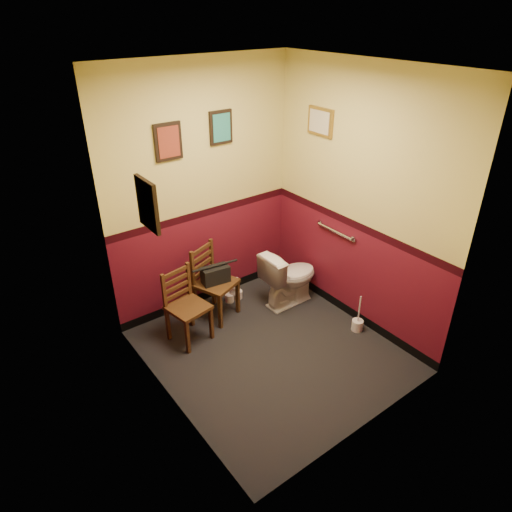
{
  "coord_description": "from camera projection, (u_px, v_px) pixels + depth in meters",
  "views": [
    {
      "loc": [
        -2.27,
        -2.78,
        3.11
      ],
      "look_at": [
        0.0,
        0.25,
        1.0
      ],
      "focal_mm": 32.0,
      "sensor_mm": 36.0,
      "label": 1
    }
  ],
  "objects": [
    {
      "name": "wall_front",
      "position": [
        381.0,
        294.0,
        3.15
      ],
      "size": [
        2.2,
        0.0,
        2.7
      ],
      "primitive_type": "cube",
      "rotation": [
        -1.57,
        0.0,
        0.0
      ],
      "color": "#5C1020",
      "rests_on": "ground"
    },
    {
      "name": "grab_bar",
      "position": [
        335.0,
        231.0,
        4.92
      ],
      "size": [
        0.05,
        0.56,
        0.06
      ],
      "color": "silver",
      "rests_on": "wall_right"
    },
    {
      "name": "framed_print_left",
      "position": [
        148.0,
        204.0,
        3.25
      ],
      "size": [
        0.04,
        0.3,
        0.38
      ],
      "color": "black",
      "rests_on": "wall_left"
    },
    {
      "name": "wall_back",
      "position": [
        202.0,
        192.0,
        4.83
      ],
      "size": [
        2.2,
        0.0,
        2.7
      ],
      "primitive_type": "cube",
      "rotation": [
        1.57,
        0.0,
        0.0
      ],
      "color": "#5C1020",
      "rests_on": "ground"
    },
    {
      "name": "wall_left",
      "position": [
        159.0,
        271.0,
        3.42
      ],
      "size": [
        0.0,
        2.4,
        2.7
      ],
      "primitive_type": "cube",
      "rotation": [
        1.57,
        0.0,
        1.57
      ],
      "color": "#5C1020",
      "rests_on": "ground"
    },
    {
      "name": "chair_right",
      "position": [
        213.0,
        282.0,
        5.0
      ],
      "size": [
        0.51,
        0.51,
        0.85
      ],
      "rotation": [
        0.0,
        0.0,
        0.37
      ],
      "color": "brown",
      "rests_on": "floor"
    },
    {
      "name": "toilet",
      "position": [
        290.0,
        277.0,
        5.26
      ],
      "size": [
        0.69,
        0.39,
        0.68
      ],
      "primitive_type": "imported",
      "rotation": [
        0.0,
        0.0,
        1.57
      ],
      "color": "white",
      "rests_on": "floor"
    },
    {
      "name": "framed_print_right",
      "position": [
        320.0,
        122.0,
        4.64
      ],
      "size": [
        0.04,
        0.34,
        0.28
      ],
      "color": "olive",
      "rests_on": "wall_right"
    },
    {
      "name": "ceiling",
      "position": [
        276.0,
        67.0,
        3.33
      ],
      "size": [
        2.2,
        2.4,
        0.0
      ],
      "primitive_type": "cube",
      "rotation": [
        3.14,
        0.0,
        0.0
      ],
      "color": "silver",
      "rests_on": "ground"
    },
    {
      "name": "tp_stack",
      "position": [
        234.0,
        291.0,
        5.39
      ],
      "size": [
        0.23,
        0.14,
        0.3
      ],
      "color": "silver",
      "rests_on": "floor"
    },
    {
      "name": "toilet_brush",
      "position": [
        357.0,
        324.0,
        4.92
      ],
      "size": [
        0.12,
        0.12,
        0.44
      ],
      "color": "silver",
      "rests_on": "floor"
    },
    {
      "name": "floor",
      "position": [
        271.0,
        351.0,
        4.65
      ],
      "size": [
        2.2,
        2.4,
        0.0
      ],
      "primitive_type": "cube",
      "color": "black",
      "rests_on": "ground"
    },
    {
      "name": "chair_left",
      "position": [
        186.0,
        306.0,
        4.66
      ],
      "size": [
        0.43,
        0.43,
        0.79
      ],
      "rotation": [
        0.0,
        0.0,
        0.18
      ],
      "color": "brown",
      "rests_on": "floor"
    },
    {
      "name": "framed_print_back_b",
      "position": [
        221.0,
        127.0,
        4.63
      ],
      "size": [
        0.26,
        0.04,
        0.34
      ],
      "color": "black",
      "rests_on": "wall_back"
    },
    {
      "name": "framed_print_back_a",
      "position": [
        168.0,
        142.0,
        4.34
      ],
      "size": [
        0.28,
        0.04,
        0.36
      ],
      "color": "black",
      "rests_on": "wall_back"
    },
    {
      "name": "handbag",
      "position": [
        215.0,
        274.0,
        4.93
      ],
      "size": [
        0.32,
        0.19,
        0.22
      ],
      "rotation": [
        0.0,
        0.0,
        -0.14
      ],
      "color": "black",
      "rests_on": "chair_right"
    },
    {
      "name": "wall_right",
      "position": [
        359.0,
        203.0,
        4.57
      ],
      "size": [
        0.0,
        2.4,
        2.7
      ],
      "primitive_type": "cube",
      "rotation": [
        1.57,
        0.0,
        -1.57
      ],
      "color": "#5C1020",
      "rests_on": "ground"
    }
  ]
}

